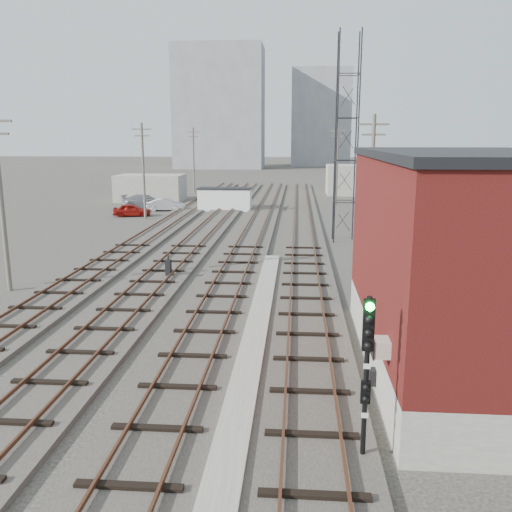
# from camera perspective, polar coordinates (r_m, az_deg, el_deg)

# --- Properties ---
(ground) EXTENTS (320.00, 320.00, 0.00)m
(ground) POSITION_cam_1_polar(r_m,az_deg,el_deg) (66.00, 2.62, 5.69)
(ground) COLOR #282621
(ground) RESTS_ON ground
(track_right) EXTENTS (3.20, 90.00, 0.39)m
(track_right) POSITION_cam_1_polar(r_m,az_deg,el_deg) (45.16, 4.93, 2.72)
(track_right) COLOR #332D28
(track_right) RESTS_ON ground
(track_mid_right) EXTENTS (3.20, 90.00, 0.39)m
(track_mid_right) POSITION_cam_1_polar(r_m,az_deg,el_deg) (45.30, -0.14, 2.79)
(track_mid_right) COLOR #332D28
(track_mid_right) RESTS_ON ground
(track_mid_left) EXTENTS (3.20, 90.00, 0.39)m
(track_mid_left) POSITION_cam_1_polar(r_m,az_deg,el_deg) (45.78, -5.14, 2.84)
(track_mid_left) COLOR #332D28
(track_mid_left) RESTS_ON ground
(track_left) EXTENTS (3.20, 90.00, 0.39)m
(track_left) POSITION_cam_1_polar(r_m,az_deg,el_deg) (46.61, -10.00, 2.88)
(track_left) COLOR #332D28
(track_left) RESTS_ON ground
(platform_curb) EXTENTS (0.90, 28.00, 0.26)m
(platform_curb) POSITION_cam_1_polar(r_m,az_deg,el_deg) (20.97, -0.11, -8.56)
(platform_curb) COLOR gray
(platform_curb) RESTS_ON ground
(brick_building) EXTENTS (6.54, 12.20, 7.22)m
(brick_building) POSITION_cam_1_polar(r_m,az_deg,el_deg) (18.78, 21.18, -0.75)
(brick_building) COLOR gray
(brick_building) RESTS_ON ground
(lattice_tower) EXTENTS (1.60, 1.60, 15.00)m
(lattice_tower) POSITION_cam_1_polar(r_m,az_deg,el_deg) (40.68, 9.49, 12.01)
(lattice_tower) COLOR black
(lattice_tower) RESTS_ON ground
(utility_pole_left_a) EXTENTS (1.80, 0.24, 9.00)m
(utility_pole_left_a) POSITION_cam_1_polar(r_m,az_deg,el_deg) (29.52, -25.27, 5.69)
(utility_pole_left_a) COLOR #595147
(utility_pole_left_a) RESTS_ON ground
(utility_pole_left_b) EXTENTS (1.80, 0.24, 9.00)m
(utility_pole_left_b) POSITION_cam_1_polar(r_m,az_deg,el_deg) (52.66, -11.78, 9.01)
(utility_pole_left_b) COLOR #595147
(utility_pole_left_b) RESTS_ON ground
(utility_pole_left_c) EXTENTS (1.80, 0.24, 9.00)m
(utility_pole_left_c) POSITION_cam_1_polar(r_m,az_deg,el_deg) (76.97, -6.59, 10.15)
(utility_pole_left_c) COLOR #595147
(utility_pole_left_c) RESTS_ON ground
(utility_pole_right_a) EXTENTS (1.80, 0.24, 9.00)m
(utility_pole_right_a) POSITION_cam_1_polar(r_m,az_deg,el_deg) (33.94, 12.04, 7.31)
(utility_pole_right_a) COLOR #595147
(utility_pole_right_a) RESTS_ON ground
(utility_pole_right_b) EXTENTS (1.80, 0.24, 9.00)m
(utility_pole_right_b) POSITION_cam_1_polar(r_m,az_deg,el_deg) (63.75, 8.54, 9.66)
(utility_pole_right_b) COLOR #595147
(utility_pole_right_b) RESTS_ON ground
(apartment_left) EXTENTS (22.00, 14.00, 30.00)m
(apartment_left) POSITION_cam_1_polar(r_m,az_deg,el_deg) (142.15, -3.84, 15.28)
(apartment_left) COLOR gray
(apartment_left) RESTS_ON ground
(apartment_right) EXTENTS (16.00, 12.00, 26.00)m
(apartment_right) POSITION_cam_1_polar(r_m,az_deg,el_deg) (155.74, 6.81, 14.22)
(apartment_right) COLOR gray
(apartment_right) RESTS_ON ground
(shed_left) EXTENTS (8.00, 5.00, 3.20)m
(shed_left) POSITION_cam_1_polar(r_m,az_deg,el_deg) (68.23, -11.03, 7.05)
(shed_left) COLOR gray
(shed_left) RESTS_ON ground
(shed_right) EXTENTS (6.00, 6.00, 4.00)m
(shed_right) POSITION_cam_1_polar(r_m,az_deg,el_deg) (76.06, 9.74, 7.92)
(shed_right) COLOR gray
(shed_right) RESTS_ON ground
(signal_mast) EXTENTS (0.40, 0.41, 4.12)m
(signal_mast) POSITION_cam_1_polar(r_m,az_deg,el_deg) (13.01, 11.58, -11.38)
(signal_mast) COLOR gray
(signal_mast) RESTS_ON ground
(switch_stand) EXTENTS (0.33, 0.33, 1.27)m
(switch_stand) POSITION_cam_1_polar(r_m,az_deg,el_deg) (30.17, -9.21, -1.27)
(switch_stand) COLOR black
(switch_stand) RESTS_ON ground
(site_trailer) EXTENTS (5.74, 2.50, 2.41)m
(site_trailer) POSITION_cam_1_polar(r_m,az_deg,el_deg) (58.31, -3.30, 6.01)
(site_trailer) COLOR white
(site_trailer) RESTS_ON ground
(car_red) EXTENTS (3.90, 2.16, 1.25)m
(car_red) POSITION_cam_1_polar(r_m,az_deg,el_deg) (55.12, -12.92, 4.74)
(car_red) COLOR maroon
(car_red) RESTS_ON ground
(car_silver) EXTENTS (4.03, 1.67, 1.30)m
(car_silver) POSITION_cam_1_polar(r_m,az_deg,el_deg) (58.64, -9.47, 5.34)
(car_silver) COLOR #A6AAAE
(car_silver) RESTS_ON ground
(car_grey) EXTENTS (5.21, 2.19, 1.50)m
(car_grey) POSITION_cam_1_polar(r_m,az_deg,el_deg) (61.10, -11.58, 5.63)
(car_grey) COLOR gray
(car_grey) RESTS_ON ground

